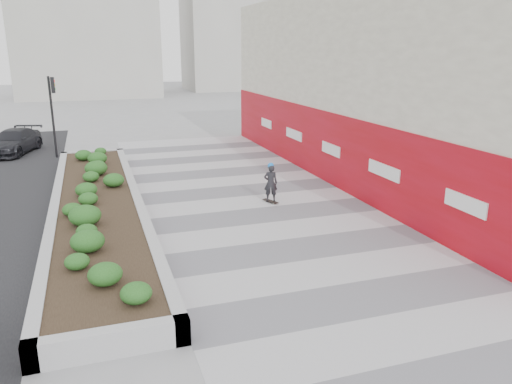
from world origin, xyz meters
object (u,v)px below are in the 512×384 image
at_px(car_dark, 14,142).
at_px(planter, 97,202).
at_px(traffic_signal_near, 53,105).
at_px(skateboarder, 271,183).

bearing_deg(car_dark, planter, -55.00).
distance_m(traffic_signal_near, car_dark, 3.64).
bearing_deg(planter, car_dark, 108.06).
distance_m(planter, skateboarder, 6.20).
height_order(planter, skateboarder, skateboarder).
xyz_separation_m(planter, traffic_signal_near, (-1.73, 10.50, 2.34)).
bearing_deg(traffic_signal_near, skateboarder, -54.95).
relative_size(planter, traffic_signal_near, 4.29).
bearing_deg(car_dark, skateboarder, -35.20).
bearing_deg(skateboarder, planter, 152.32).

